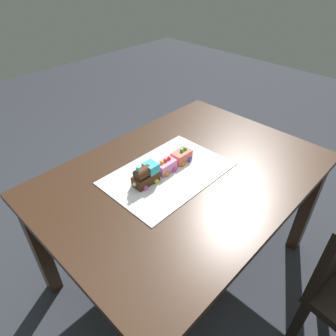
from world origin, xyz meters
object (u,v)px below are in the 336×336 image
dining_table (185,189)px  cake_car_caboose_coral (182,156)px  cake_locomotive (146,175)px  cake_car_tanker_bubblegum (165,166)px

dining_table → cake_car_caboose_coral: 0.17m
cake_locomotive → cake_car_caboose_coral: bearing=0.0°
dining_table → cake_locomotive: size_ratio=10.00×
dining_table → cake_locomotive: bearing=157.6°
dining_table → cake_car_caboose_coral: (0.06, 0.08, 0.14)m
cake_car_tanker_bubblegum → cake_locomotive: bearing=180.0°
cake_locomotive → cake_car_tanker_bubblegum: bearing=0.0°
cake_locomotive → cake_car_tanker_bubblegum: size_ratio=1.40×
dining_table → cake_locomotive: (-0.19, 0.08, 0.16)m
cake_locomotive → cake_car_tanker_bubblegum: 0.13m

